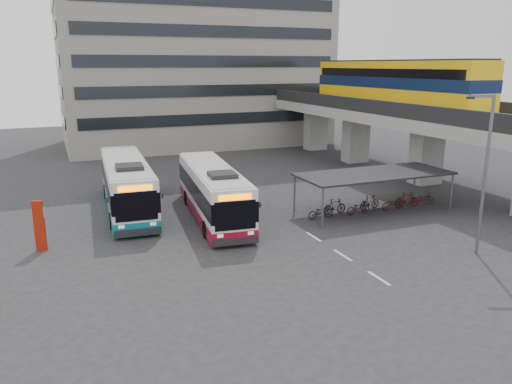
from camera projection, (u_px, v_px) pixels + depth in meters
name	position (u px, v px, depth m)	size (l,w,h in m)	color
ground	(273.00, 243.00, 26.75)	(120.00, 120.00, 0.00)	#28282B
viaduct	(394.00, 101.00, 42.65)	(8.00, 32.00, 9.68)	gray
bike_shelter	(373.00, 191.00, 32.24)	(10.00, 4.00, 2.54)	#595B60
office_block	(193.00, 36.00, 58.09)	(30.00, 15.00, 25.00)	gray
road_markings	(343.00, 255.00, 24.98)	(0.15, 7.60, 0.01)	beige
bus_main	(213.00, 192.00, 30.91)	(3.76, 11.84, 3.44)	white
bus_teal	(127.00, 185.00, 32.41)	(3.37, 12.27, 3.59)	white
pedestrian	(203.00, 217.00, 28.51)	(0.59, 0.39, 1.61)	black
lamp_post	(484.00, 166.00, 24.13)	(1.36, 0.58, 7.95)	#595B60
sign_totem_mid	(39.00, 225.00, 25.30)	(0.57, 0.29, 2.65)	#9D1A09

